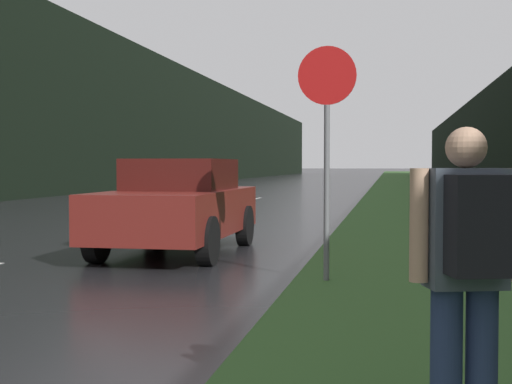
{
  "coord_description": "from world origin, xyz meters",
  "views": [
    {
      "loc": [
        5.52,
        -1.99,
        1.41
      ],
      "look_at": [
        2.58,
        13.6,
        0.81
      ],
      "focal_mm": 50.0,
      "sensor_mm": 36.0,
      "label": 1
    }
  ],
  "objects": [
    {
      "name": "stop_sign",
      "position": [
        4.77,
        6.59,
        1.76
      ],
      "size": [
        0.7,
        0.07,
        2.84
      ],
      "color": "slate",
      "rests_on": "ground_plane"
    },
    {
      "name": "lane_stripe_d",
      "position": [
        0.0,
        19.88,
        0.0
      ],
      "size": [
        0.12,
        3.0,
        0.01
      ],
      "primitive_type": "cube",
      "color": "silver",
      "rests_on": "ground_plane"
    },
    {
      "name": "treeline_near_side",
      "position": [
        13.37,
        50.0,
        3.55
      ],
      "size": [
        2.0,
        140.0,
        7.1
      ],
      "primitive_type": "cube",
      "color": "black",
      "rests_on": "ground_plane"
    },
    {
      "name": "lane_stripe_e",
      "position": [
        0.0,
        26.88,
        0.0
      ],
      "size": [
        0.12,
        3.0,
        0.01
      ],
      "primitive_type": "cube",
      "color": "silver",
      "rests_on": "ground_plane"
    },
    {
      "name": "treeline_far_side",
      "position": [
        -10.37,
        50.0,
        4.34
      ],
      "size": [
        2.0,
        140.0,
        8.68
      ],
      "primitive_type": "cube",
      "color": "black",
      "rests_on": "ground_plane"
    },
    {
      "name": "car_passing_near",
      "position": [
        2.18,
        9.0,
        0.77
      ],
      "size": [
        1.86,
        4.19,
        1.51
      ],
      "rotation": [
        0.0,
        0.0,
        3.14
      ],
      "color": "maroon",
      "rests_on": "ground_plane"
    },
    {
      "name": "hitchhiker_with_backpack",
      "position": [
        5.89,
        1.57,
        0.92
      ],
      "size": [
        0.54,
        0.47,
        1.6
      ],
      "rotation": [
        0.0,
        0.0,
        0.27
      ],
      "color": "navy",
      "rests_on": "ground_plane"
    },
    {
      "name": "grass_verge",
      "position": [
        7.37,
        40.0,
        0.01
      ],
      "size": [
        6.0,
        240.0,
        0.02
      ],
      "primitive_type": "cube",
      "color": "#2D5123",
      "rests_on": "ground_plane"
    },
    {
      "name": "lane_stripe_c",
      "position": [
        0.0,
        12.88,
        0.0
      ],
      "size": [
        0.12,
        3.0,
        0.01
      ],
      "primitive_type": "cube",
      "color": "silver",
      "rests_on": "ground_plane"
    }
  ]
}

